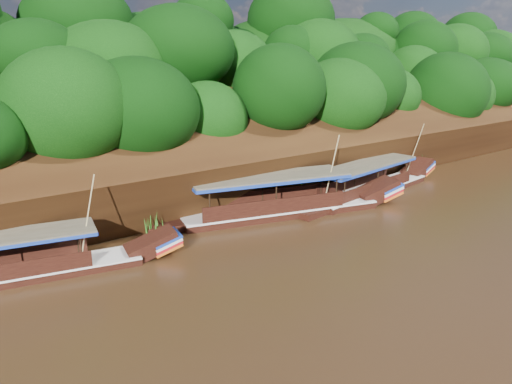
% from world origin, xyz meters
% --- Properties ---
extents(ground, '(160.00, 160.00, 0.00)m').
position_xyz_m(ground, '(0.00, 0.00, 0.00)').
color(ground, black).
rests_on(ground, ground).
extents(riverbank, '(120.00, 30.06, 19.40)m').
position_xyz_m(riverbank, '(-0.01, 22.73, 1.89)').
color(riverbank, black).
rests_on(riverbank, ground).
extents(boat_0, '(15.20, 4.08, 5.39)m').
position_xyz_m(boat_0, '(12.01, 7.45, 0.55)').
color(boat_0, black).
rests_on(boat_0, ground).
extents(boat_1, '(15.92, 6.23, 5.79)m').
position_xyz_m(boat_1, '(3.28, 7.37, 0.62)').
color(boat_1, black).
rests_on(boat_1, ground).
extents(boat_2, '(14.32, 4.75, 5.16)m').
position_xyz_m(boat_2, '(-13.23, 7.66, 0.51)').
color(boat_2, black).
rests_on(boat_2, ground).
extents(reeds, '(48.89, 2.44, 2.19)m').
position_xyz_m(reeds, '(-3.44, 9.66, 0.93)').
color(reeds, '#2A691A').
rests_on(reeds, ground).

